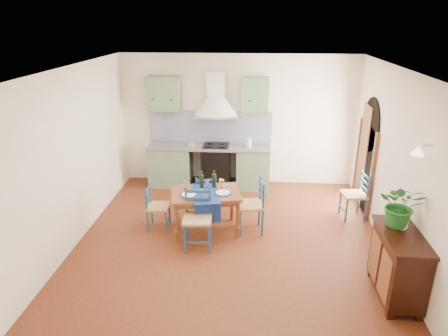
{
  "coord_description": "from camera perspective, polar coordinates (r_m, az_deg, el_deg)",
  "views": [
    {
      "loc": [
        0.36,
        -5.88,
        3.49
      ],
      "look_at": [
        -0.13,
        0.3,
        1.14
      ],
      "focal_mm": 32.0,
      "sensor_mm": 36.0,
      "label": 1
    }
  ],
  "objects": [
    {
      "name": "floor",
      "position": [
        6.85,
        0.9,
        -9.86
      ],
      "size": [
        5.0,
        5.0,
        0.0
      ],
      "primitive_type": "plane",
      "color": "#4F1D11",
      "rests_on": "ground"
    },
    {
      "name": "back_wall",
      "position": [
        8.57,
        -1.21,
        4.23
      ],
      "size": [
        5.0,
        0.96,
        2.8
      ],
      "color": "white",
      "rests_on": "ground"
    },
    {
      "name": "right_wall",
      "position": [
        6.87,
        22.39,
        0.88
      ],
      "size": [
        0.26,
        5.0,
        2.8
      ],
      "color": "white",
      "rests_on": "ground"
    },
    {
      "name": "left_wall",
      "position": [
        6.87,
        -20.34,
        1.72
      ],
      "size": [
        0.04,
        5.0,
        2.8
      ],
      "primitive_type": "cube",
      "color": "white",
      "rests_on": "ground"
    },
    {
      "name": "ceiling",
      "position": [
        5.93,
        1.06,
        14.13
      ],
      "size": [
        5.0,
        5.0,
        0.01
      ],
      "primitive_type": "cube",
      "color": "silver",
      "rests_on": "back_wall"
    },
    {
      "name": "dining_table",
      "position": [
        6.76,
        -2.62,
        -4.14
      ],
      "size": [
        1.28,
        1.0,
        1.04
      ],
      "color": "brown",
      "rests_on": "ground"
    },
    {
      "name": "chair_near",
      "position": [
        6.4,
        -3.79,
        -7.2
      ],
      "size": [
        0.47,
        0.47,
        0.96
      ],
      "color": "navy",
      "rests_on": "ground"
    },
    {
      "name": "chair_far",
      "position": [
        7.31,
        -2.65,
        -3.93
      ],
      "size": [
        0.47,
        0.47,
        0.85
      ],
      "color": "navy",
      "rests_on": "ground"
    },
    {
      "name": "chair_left",
      "position": [
        7.03,
        -9.62,
        -5.5
      ],
      "size": [
        0.38,
        0.38,
        0.8
      ],
      "color": "navy",
      "rests_on": "ground"
    },
    {
      "name": "chair_right",
      "position": [
        6.84,
        4.06,
        -5.33
      ],
      "size": [
        0.49,
        0.49,
        0.94
      ],
      "color": "navy",
      "rests_on": "ground"
    },
    {
      "name": "chair_spare",
      "position": [
        7.67,
        18.28,
        -3.68
      ],
      "size": [
        0.46,
        0.46,
        0.87
      ],
      "color": "navy",
      "rests_on": "ground"
    },
    {
      "name": "sideboard",
      "position": [
        5.77,
        23.58,
        -12.33
      ],
      "size": [
        0.5,
        1.05,
        0.94
      ],
      "color": "black",
      "rests_on": "ground"
    },
    {
      "name": "potted_plant",
      "position": [
        5.61,
        24.0,
        -4.89
      ],
      "size": [
        0.65,
        0.6,
        0.6
      ],
      "primitive_type": "imported",
      "rotation": [
        0.0,
        0.0,
        -0.29
      ],
      "color": "#1D6022",
      "rests_on": "sideboard"
    }
  ]
}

